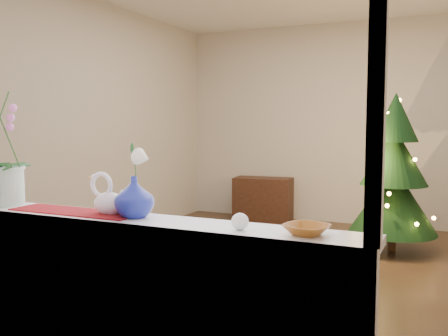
% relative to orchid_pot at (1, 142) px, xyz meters
% --- Properties ---
extents(ground, '(5.00, 5.00, 0.00)m').
position_rel_orchid_pot_xyz_m(ground, '(0.88, 2.36, -1.26)').
color(ground, '#342315').
rests_on(ground, ground).
extents(wall_back, '(4.50, 0.10, 2.70)m').
position_rel_orchid_pot_xyz_m(wall_back, '(0.88, 4.86, 0.09)').
color(wall_back, beige).
rests_on(wall_back, ground).
extents(wall_front, '(4.50, 0.10, 2.70)m').
position_rel_orchid_pot_xyz_m(wall_front, '(0.88, -0.14, 0.09)').
color(wall_front, beige).
rests_on(wall_front, ground).
extents(wall_left, '(0.10, 5.00, 2.70)m').
position_rel_orchid_pot_xyz_m(wall_left, '(-1.37, 2.36, 0.09)').
color(wall_left, beige).
rests_on(wall_left, ground).
extents(window_apron, '(2.20, 0.08, 0.88)m').
position_rel_orchid_pot_xyz_m(window_apron, '(0.88, -0.10, -0.82)').
color(window_apron, white).
rests_on(window_apron, ground).
extents(windowsill, '(2.20, 0.26, 0.04)m').
position_rel_orchid_pot_xyz_m(windowsill, '(0.88, -0.01, -0.36)').
color(windowsill, white).
rests_on(windowsill, window_apron).
extents(window_frame, '(2.22, 0.06, 1.60)m').
position_rel_orchid_pot_xyz_m(window_frame, '(0.88, -0.11, 0.44)').
color(window_frame, white).
rests_on(window_frame, windowsill).
extents(runner, '(0.70, 0.20, 0.01)m').
position_rel_orchid_pot_xyz_m(runner, '(0.50, -0.01, -0.34)').
color(runner, maroon).
rests_on(runner, windowsill).
extents(orchid_pot, '(0.25, 0.25, 0.69)m').
position_rel_orchid_pot_xyz_m(orchid_pot, '(0.00, 0.00, 0.00)').
color(orchid_pot, white).
rests_on(orchid_pot, windowsill).
extents(swan, '(0.25, 0.16, 0.20)m').
position_rel_orchid_pot_xyz_m(swan, '(0.71, 0.01, -0.25)').
color(swan, silver).
rests_on(swan, windowsill).
extents(blue_vase, '(0.27, 0.27, 0.23)m').
position_rel_orchid_pot_xyz_m(blue_vase, '(0.85, -0.00, -0.23)').
color(blue_vase, navy).
rests_on(blue_vase, windowsill).
extents(lily, '(0.12, 0.07, 0.17)m').
position_rel_orchid_pot_xyz_m(lily, '(0.85, -0.00, -0.03)').
color(lily, silver).
rests_on(lily, blue_vase).
extents(paperweight, '(0.07, 0.07, 0.07)m').
position_rel_orchid_pot_xyz_m(paperweight, '(1.42, -0.05, -0.31)').
color(paperweight, silver).
rests_on(paperweight, windowsill).
extents(amber_dish, '(0.18, 0.18, 0.04)m').
position_rel_orchid_pot_xyz_m(amber_dish, '(1.69, -0.02, -0.33)').
color(amber_dish, '#99561A').
rests_on(amber_dish, windowsill).
extents(xmas_tree, '(1.03, 1.03, 1.68)m').
position_rel_orchid_pot_xyz_m(xmas_tree, '(1.65, 3.59, -0.42)').
color(xmas_tree, black).
rests_on(xmas_tree, ground).
extents(side_table, '(0.84, 0.48, 0.60)m').
position_rel_orchid_pot_xyz_m(side_table, '(-0.20, 4.61, -0.97)').
color(side_table, black).
rests_on(side_table, ground).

